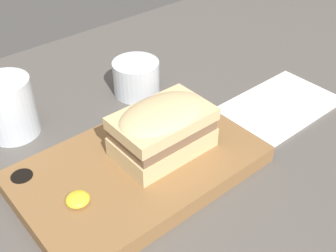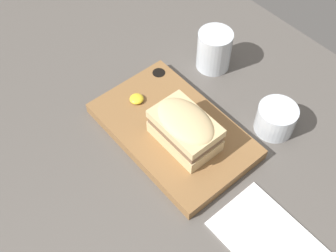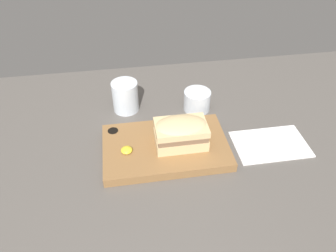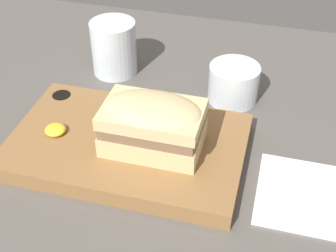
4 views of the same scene
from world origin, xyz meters
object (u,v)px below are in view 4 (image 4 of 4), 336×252
at_px(serving_board, 127,145).
at_px(wine_glass, 233,84).
at_px(napkin, 335,201).
at_px(water_glass, 114,51).
at_px(sandwich, 153,123).

relative_size(serving_board, wine_glass, 4.03).
bearing_deg(wine_glass, napkin, -49.78).
height_order(water_glass, wine_glass, water_glass).
xyz_separation_m(serving_board, napkin, (0.29, -0.02, -0.01)).
xyz_separation_m(water_glass, wine_glass, (0.22, -0.03, -0.01)).
bearing_deg(water_glass, wine_glass, -8.25).
bearing_deg(wine_glass, sandwich, -115.65).
distance_m(water_glass, wine_glass, 0.22).
xyz_separation_m(sandwich, napkin, (0.25, -0.02, -0.06)).
bearing_deg(napkin, water_glass, 149.42).
xyz_separation_m(serving_board, wine_glass, (0.13, 0.17, 0.02)).
height_order(sandwich, napkin, sandwich).
relative_size(sandwich, water_glass, 1.41).
height_order(serving_board, napkin, serving_board).
distance_m(serving_board, napkin, 0.29).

